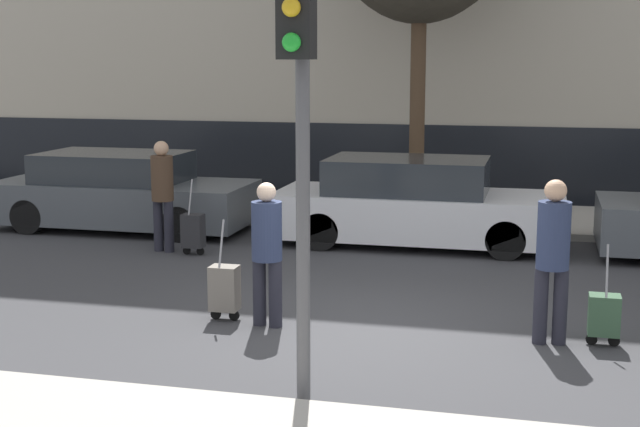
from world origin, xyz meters
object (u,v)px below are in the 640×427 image
object	(u,v)px
trolley_left	(193,231)
trolley_center	(224,288)
parked_car_1	(415,204)
traffic_light	(299,94)
parked_car_0	(121,193)
trolley_right	(604,315)
pedestrian_center	(267,246)
pedestrian_right	(553,251)
pedestrian_left	(162,189)

from	to	relation	value
trolley_left	trolley_center	bearing A→B (deg)	-62.20
parked_car_1	traffic_light	world-z (taller)	traffic_light
parked_car_0	trolley_right	distance (m)	9.15
parked_car_0	parked_car_1	xyz separation A→B (m)	(5.19, -0.08, 0.02)
parked_car_1	pedestrian_center	xyz separation A→B (m)	(-0.98, -4.83, 0.26)
parked_car_0	parked_car_1	size ratio (longest dim) A/B	0.98
parked_car_0	trolley_left	size ratio (longest dim) A/B	3.84
pedestrian_right	trolley_center	bearing A→B (deg)	-6.84
pedestrian_left	trolley_left	world-z (taller)	pedestrian_left
parked_car_0	pedestrian_center	size ratio (longest dim) A/B	2.76
trolley_center	traffic_light	xyz separation A→B (m)	(1.52, -2.27, 2.30)
parked_car_1	trolley_right	distance (m)	5.36
parked_car_1	trolley_left	size ratio (longest dim) A/B	3.91
trolley_center	pedestrian_left	bearing A→B (deg)	123.90
parked_car_1	traffic_light	distance (m)	7.29
parked_car_1	trolley_left	distance (m)	3.57
pedestrian_center	pedestrian_right	xyz separation A→B (m)	(3.07, 0.11, 0.07)
parked_car_1	pedestrian_right	xyz separation A→B (m)	(2.09, -4.72, 0.34)
trolley_right	trolley_center	bearing A→B (deg)	-178.83
parked_car_0	traffic_light	distance (m)	9.02
trolley_left	pedestrian_left	bearing A→B (deg)	167.23
trolley_left	pedestrian_center	world-z (taller)	pedestrian_center
parked_car_1	pedestrian_left	world-z (taller)	pedestrian_left
trolley_left	traffic_light	world-z (taller)	traffic_light
parked_car_1	traffic_light	bearing A→B (deg)	-90.02
parked_car_0	pedestrian_right	bearing A→B (deg)	-33.42
trolley_center	trolley_left	bearing A→B (deg)	117.80
parked_car_0	trolley_center	distance (m)	6.06
pedestrian_center	traffic_light	xyz separation A→B (m)	(0.98, -2.18, 1.76)
parked_car_0	pedestrian_left	size ratio (longest dim) A/B	2.61
traffic_light	trolley_right	bearing A→B (deg)	41.75
pedestrian_left	pedestrian_right	bearing A→B (deg)	163.49
trolley_center	traffic_light	size ratio (longest dim) A/B	0.31
pedestrian_left	trolley_left	bearing A→B (deg)	179.94
parked_car_1	trolley_center	distance (m)	4.98
pedestrian_left	pedestrian_center	xyz separation A→B (m)	(2.73, -3.35, -0.06)
parked_car_1	trolley_center	size ratio (longest dim) A/B	3.89
trolley_left	pedestrian_center	bearing A→B (deg)	-55.79
pedestrian_left	parked_car_1	bearing A→B (deg)	-145.59
trolley_center	trolley_right	xyz separation A→B (m)	(4.15, 0.08, -0.05)
trolley_left	parked_car_0	bearing A→B (deg)	140.20
pedestrian_center	traffic_light	distance (m)	2.96
parked_car_0	trolley_right	size ratio (longest dim) A/B	4.15
parked_car_0	trolley_left	distance (m)	2.64
pedestrian_center	trolley_left	bearing A→B (deg)	133.93
parked_car_0	traffic_light	world-z (taller)	traffic_light
pedestrian_center	trolley_center	size ratio (longest dim) A/B	1.38
parked_car_1	trolley_right	size ratio (longest dim) A/B	4.22
trolley_left	pedestrian_right	world-z (taller)	pedestrian_right
traffic_light	trolley_left	bearing A→B (deg)	120.40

